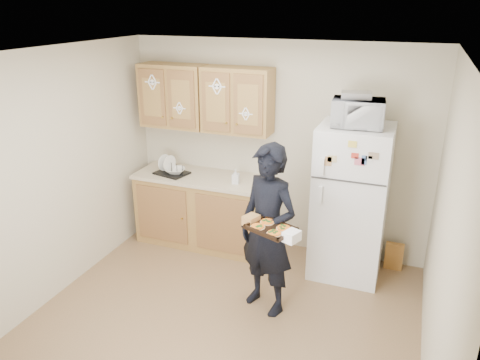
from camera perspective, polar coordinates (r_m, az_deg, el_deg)
name	(u,v)px	position (r m, az deg, el deg)	size (l,w,h in m)	color
floor	(219,327)	(4.65, -2.62, -17.43)	(3.60, 3.60, 0.00)	brown
ceiling	(213,56)	(3.67, -3.28, 14.91)	(3.60, 3.60, 0.00)	white
wall_back	(277,148)	(5.58, 4.52, 3.87)	(3.60, 0.04, 2.50)	beige
wall_front	(77,340)	(2.69, -19.29, -17.90)	(3.60, 0.04, 2.50)	beige
wall_left	(48,180)	(4.95, -22.36, 0.06)	(0.04, 3.60, 2.50)	beige
wall_right	(444,243)	(3.72, 23.62, -7.00)	(0.04, 3.60, 2.50)	beige
refrigerator	(350,202)	(5.20, 13.29, -2.66)	(0.75, 0.70, 1.70)	white
base_cabinet	(203,211)	(5.88, -4.58, -3.78)	(1.60, 0.60, 0.86)	olive
countertop	(202,177)	(5.71, -4.71, 0.33)	(1.64, 0.64, 0.04)	beige
upper_cab_left	(174,96)	(5.75, -8.07, 10.13)	(0.80, 0.33, 0.75)	olive
upper_cab_right	(237,101)	(5.41, -0.31, 9.65)	(0.80, 0.33, 0.75)	olive
cereal_box	(394,256)	(5.69, 18.25, -8.81)	(0.20, 0.07, 0.32)	gold
person	(268,231)	(4.47, 3.40, -6.18)	(0.62, 0.41, 1.70)	black
baking_tray	(271,229)	(4.12, 3.75, -5.97)	(0.40, 0.29, 0.04)	black
pizza_front_left	(258,227)	(4.12, 2.18, -5.70)	(0.13, 0.13, 0.02)	orange
pizza_front_right	(274,233)	(4.02, 4.19, -6.49)	(0.13, 0.13, 0.02)	orange
pizza_back_left	(267,222)	(4.21, 3.35, -5.10)	(0.13, 0.13, 0.02)	orange
pizza_back_right	(284,228)	(4.11, 5.35, -5.85)	(0.13, 0.13, 0.02)	orange
microwave	(358,113)	(4.85, 14.16, 7.91)	(0.51, 0.35, 0.28)	white
foil_pan	(356,95)	(4.85, 14.00, 10.01)	(0.29, 0.20, 0.06)	#ACADB3
dish_rack	(172,168)	(5.78, -8.34, 1.47)	(0.38, 0.29, 0.15)	black
bowl	(175,171)	(5.77, -7.89, 1.15)	(0.24, 0.24, 0.06)	silver
soap_bottle	(236,176)	(5.42, -0.53, 0.44)	(0.08, 0.08, 0.17)	white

